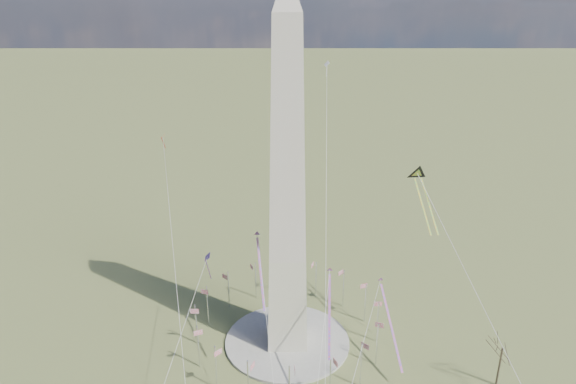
{
  "coord_description": "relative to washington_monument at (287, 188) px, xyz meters",
  "views": [
    {
      "loc": [
        -2.24,
        -123.78,
        94.02
      ],
      "look_at": [
        0.22,
        0.0,
        46.81
      ],
      "focal_mm": 32.0,
      "sensor_mm": 36.0,
      "label": 1
    }
  ],
  "objects": [
    {
      "name": "kite_small_red",
      "position": [
        -38.27,
        32.65,
        4.7
      ],
      "size": [
        1.43,
        2.17,
        4.69
      ],
      "rotation": [
        0.0,
        0.0,
        2.57
      ],
      "color": "#F23E1C",
      "rests_on": "ground"
    },
    {
      "name": "tree_near",
      "position": [
        53.77,
        -18.64,
        -35.6
      ],
      "size": [
        9.9,
        9.9,
        17.32
      ],
      "color": "#4A402D",
      "rests_on": "ground"
    },
    {
      "name": "kite_small_white",
      "position": [
        13.12,
        39.26,
        26.11
      ],
      "size": [
        1.69,
        1.67,
        4.84
      ],
      "rotation": [
        0.0,
        0.0,
        3.09
      ],
      "color": "white",
      "rests_on": "ground"
    },
    {
      "name": "kite_delta_black",
      "position": [
        38.17,
        15.0,
        -2.67
      ],
      "size": [
        6.86,
        18.21,
        14.98
      ],
      "rotation": [
        0.0,
        0.0,
        3.24
      ],
      "color": "black",
      "rests_on": "ground"
    },
    {
      "name": "kite_streamer_mid",
      "position": [
        -7.25,
        -6.08,
        -17.84
      ],
      "size": [
        3.45,
        18.8,
        12.92
      ],
      "rotation": [
        0.0,
        0.0,
        3.26
      ],
      "color": "#FF4A28",
      "rests_on": "ground"
    },
    {
      "name": "kite_streamer_right",
      "position": [
        27.55,
        -4.23,
        -34.56
      ],
      "size": [
        3.75,
        22.54,
        15.48
      ],
      "rotation": [
        0.0,
        0.0,
        3.25
      ],
      "color": "#FF4A28",
      "rests_on": "ground"
    },
    {
      "name": "kite_streamer_left",
      "position": [
        10.59,
        -11.72,
        -26.41
      ],
      "size": [
        2.99,
        20.54,
        14.1
      ],
      "rotation": [
        0.0,
        0.0,
        3.06
      ],
      "color": "#FF4A28",
      "rests_on": "ground"
    },
    {
      "name": "flagpole_ring",
      "position": [
        -0.0,
        -0.0,
        -40.68
      ],
      "size": [
        54.4,
        54.4,
        13.0
      ],
      "color": "white",
      "rests_on": "ground"
    },
    {
      "name": "washington_monument",
      "position": [
        0.0,
        0.0,
        0.0
      ],
      "size": [
        15.56,
        15.56,
        100.0
      ],
      "color": "beige",
      "rests_on": "plaza"
    },
    {
      "name": "ground",
      "position": [
        0.0,
        0.0,
        -47.95
      ],
      "size": [
        2000.0,
        2000.0,
        0.0
      ],
      "primitive_type": "plane",
      "color": "brown",
      "rests_on": "ground"
    },
    {
      "name": "plaza",
      "position": [
        0.0,
        0.0,
        -47.55
      ],
      "size": [
        36.0,
        36.0,
        0.8
      ],
      "primitive_type": "cylinder",
      "color": "#9F9B92",
      "rests_on": "ground"
    },
    {
      "name": "kite_diamond_purple",
      "position": [
        -22.39,
        5.01,
        -23.44
      ],
      "size": [
        1.59,
        2.9,
        9.03
      ],
      "rotation": [
        0.0,
        0.0,
        2.83
      ],
      "color": "navy",
      "rests_on": "ground"
    }
  ]
}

